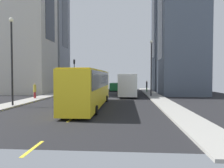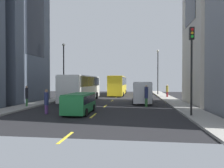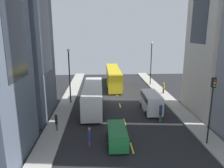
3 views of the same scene
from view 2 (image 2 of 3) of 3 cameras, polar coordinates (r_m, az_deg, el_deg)
ground_plane at (r=30.30m, az=0.75°, el=-4.24°), size 42.26×42.26×0.00m
sidewalk_west at (r=32.17m, az=-13.63°, el=-3.83°), size 2.23×44.00×0.15m
sidewalk_east at (r=30.48m, az=15.94°, el=-4.09°), size 2.23×44.00×0.15m
lane_stripe_0 at (r=9.94m, az=-13.07°, el=-14.67°), size 0.16×2.00×0.01m
lane_stripe_1 at (r=15.58m, az=-5.38°, el=-8.99°), size 0.16×2.00×0.01m
lane_stripe_2 at (r=21.42m, az=-1.91°, el=-6.31°), size 0.16×2.00×0.01m
lane_stripe_3 at (r=27.33m, az=0.06°, el=-4.77°), size 0.16×2.00×0.01m
lane_stripe_4 at (r=33.27m, az=1.31°, el=-3.78°), size 0.16×2.00×0.01m
lane_stripe_5 at (r=39.23m, az=2.19°, el=-3.08°), size 0.16×2.00×0.01m
lane_stripe_6 at (r=45.20m, az=2.83°, el=-2.57°), size 0.16×2.00×0.01m
lane_stripe_7 at (r=51.17m, az=3.32°, el=-2.18°), size 0.16×2.00×0.01m
building_west_1 at (r=30.47m, az=-27.22°, el=20.41°), size 6.98×8.38×25.86m
city_bus_white at (r=26.98m, az=-8.55°, el=-0.59°), size 2.80×11.58×3.35m
streetcar_yellow at (r=39.16m, az=1.81°, el=0.01°), size 2.70×13.61×3.59m
delivery_van_white at (r=24.32m, az=8.59°, el=-1.91°), size 2.25×5.17×2.58m
car_green_0 at (r=16.61m, az=-9.24°, el=-5.02°), size 1.95×4.30×1.65m
pedestrian_crossing_mid at (r=20.92m, az=9.79°, el=-3.21°), size 0.38×0.38×2.26m
pedestrian_waiting_curb at (r=33.01m, az=15.50°, el=-1.77°), size 0.37×0.37×1.98m
pedestrian_walking_far at (r=21.81m, az=-23.21°, el=-2.98°), size 0.28×0.28×2.03m
pedestrian_crossing_near at (r=17.06m, az=-18.24°, el=-4.62°), size 0.36×0.36×2.00m
traffic_light_near_corner at (r=15.83m, az=21.81°, el=7.75°), size 0.32×0.44×6.45m
streetlamp_near at (r=39.68m, az=12.98°, el=4.57°), size 0.44×0.44×8.59m
streetlamp_far at (r=30.42m, az=-13.65°, el=5.26°), size 0.44×0.44×8.12m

